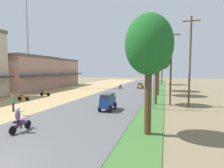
# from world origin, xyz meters

# --- Properties ---
(shophouse_mid) EXTENTS (9.32, 11.52, 6.90)m
(shophouse_mid) POSITION_xyz_m (-19.98, 24.17, 3.46)
(shophouse_mid) COLOR tan
(shophouse_mid) RESTS_ON ground
(shophouse_far) EXTENTS (7.53, 10.14, 6.90)m
(shophouse_far) POSITION_xyz_m (-19.97, 35.56, 3.46)
(shophouse_far) COLOR tan
(shophouse_far) RESTS_ON ground
(parked_motorbike_second) EXTENTS (1.80, 0.54, 0.94)m
(parked_motorbike_second) POSITION_xyz_m (-10.77, 13.88, 0.55)
(parked_motorbike_second) COLOR black
(parked_motorbike_second) RESTS_ON dirt_shoulder
(parked_motorbike_third) EXTENTS (1.80, 0.54, 0.94)m
(parked_motorbike_third) POSITION_xyz_m (-10.89, 18.36, 0.55)
(parked_motorbike_third) COLOR black
(parked_motorbike_third) RESTS_ON dirt_shoulder
(pedestrian_on_shoulder) EXTENTS (0.38, 0.43, 1.62)m
(pedestrian_on_shoulder) POSITION_xyz_m (-7.11, 8.76, 0.96)
(pedestrian_on_shoulder) COLOR #33333D
(pedestrian_on_shoulder) RESTS_ON dirt_shoulder
(median_tree_nearest) EXTENTS (2.93, 2.93, 7.40)m
(median_tree_nearest) POSITION_xyz_m (5.95, 6.41, 5.52)
(median_tree_nearest) COLOR #4C351E
(median_tree_nearest) RESTS_ON median_strip
(median_tree_second) EXTENTS (3.09, 3.09, 8.33)m
(median_tree_second) POSITION_xyz_m (5.90, 16.60, 6.35)
(median_tree_second) COLOR #4C351E
(median_tree_second) RESTS_ON median_strip
(median_tree_third) EXTENTS (4.14, 4.14, 9.88)m
(median_tree_third) POSITION_xyz_m (5.80, 24.56, 7.39)
(median_tree_third) COLOR #4C351E
(median_tree_third) RESTS_ON median_strip
(median_tree_fourth) EXTENTS (4.39, 4.39, 10.45)m
(median_tree_fourth) POSITION_xyz_m (5.53, 30.94, 7.80)
(median_tree_fourth) COLOR #4C351E
(median_tree_fourth) RESTS_ON median_strip
(median_tree_fifth) EXTENTS (4.58, 4.58, 9.12)m
(median_tree_fifth) POSITION_xyz_m (5.88, 46.95, 6.69)
(median_tree_fifth) COLOR #4C351E
(median_tree_fifth) RESTS_ON median_strip
(streetlamp_near) EXTENTS (3.16, 0.20, 7.44)m
(streetlamp_near) POSITION_xyz_m (5.80, 13.97, 4.37)
(streetlamp_near) COLOR gray
(streetlamp_near) RESTS_ON median_strip
(streetlamp_mid) EXTENTS (3.16, 0.20, 8.17)m
(streetlamp_mid) POSITION_xyz_m (5.80, 44.29, 4.74)
(streetlamp_mid) COLOR gray
(streetlamp_mid) RESTS_ON median_strip
(utility_pole_near) EXTENTS (1.80, 0.20, 8.51)m
(utility_pole_near) POSITION_xyz_m (7.51, 16.65, 4.44)
(utility_pole_near) COLOR brown
(utility_pole_near) RESTS_ON ground
(utility_pole_far) EXTENTS (1.80, 0.20, 9.82)m
(utility_pole_far) POSITION_xyz_m (9.46, 16.39, 5.10)
(utility_pole_far) COLOR brown
(utility_pole_far) RESTS_ON ground
(car_van_blue) EXTENTS (1.19, 2.41, 1.67)m
(car_van_blue) POSITION_xyz_m (1.52, 11.86, 1.02)
(car_van_blue) COLOR navy
(car_van_blue) RESTS_ON road_strip
(car_sedan_yellow) EXTENTS (1.10, 2.26, 1.19)m
(car_sedan_yellow) POSITION_xyz_m (1.61, 34.35, 0.74)
(car_sedan_yellow) COLOR gold
(car_sedan_yellow) RESTS_ON road_strip
(motorbike_ahead_second) EXTENTS (0.54, 1.80, 1.66)m
(motorbike_ahead_second) POSITION_xyz_m (-1.99, 4.34, 0.86)
(motorbike_ahead_second) COLOR black
(motorbike_ahead_second) RESTS_ON road_strip
(motorbike_ahead_third) EXTENTS (0.54, 1.80, 0.94)m
(motorbike_ahead_third) POSITION_xyz_m (-2.47, 32.74, 0.57)
(motorbike_ahead_third) COLOR black
(motorbike_ahead_third) RESTS_ON road_strip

